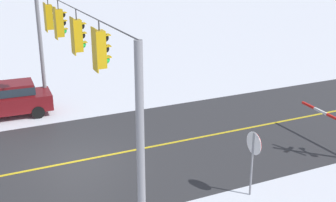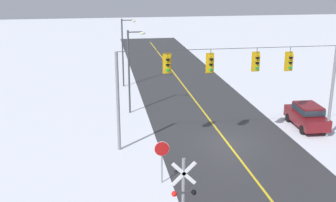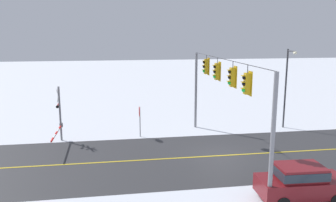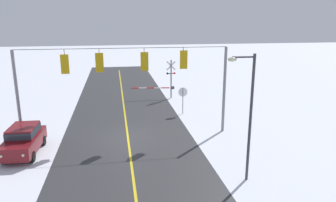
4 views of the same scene
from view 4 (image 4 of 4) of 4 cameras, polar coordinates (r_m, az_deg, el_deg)
The scene contains 8 objects.
ground_plane at distance 22.83m, azimuth -7.22°, elevation -6.32°, with size 160.00×160.00×0.00m, color silver.
road_asphalt at distance 17.35m, azimuth -6.29°, elevation -13.32°, with size 9.00×80.00×0.01m, color #303033.
lane_centre_line at distance 17.35m, azimuth -6.29°, elevation -13.30°, with size 0.14×72.00×0.01m, color gold.
signal_span at distance 21.68m, azimuth -7.71°, elevation 4.63°, with size 14.20×0.47×6.22m.
stop_sign at distance 27.51m, azimuth 2.68°, elevation 1.14°, with size 0.80×0.09×2.35m.
railroad_crossing at distance 32.95m, azimuth -0.13°, elevation 3.84°, with size 4.66×0.31×4.00m.
parked_car_maroon at distance 21.52m, azimuth -24.44°, elevation -6.18°, with size 1.95×4.26×1.74m.
streetlamp_near at distance 15.99m, azimuth 13.99°, elevation -1.02°, with size 1.39×0.28×6.50m.
Camera 4 is at (0.72, 21.34, 8.09)m, focal length 34.03 mm.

